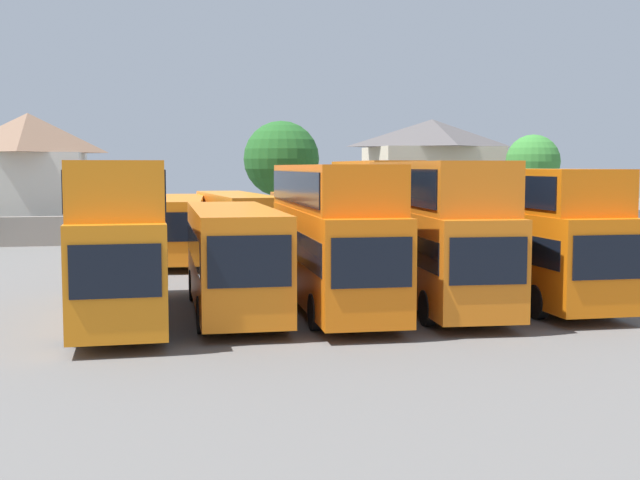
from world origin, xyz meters
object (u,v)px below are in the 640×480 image
bus_3 (331,228)px  house_terrace_left (29,174)px  bus_2 (233,254)px  bus_7 (236,222)px  bus_4 (435,225)px  bus_9 (374,203)px  bus_1 (119,231)px  bus_6 (178,225)px  tree_behind_wall (533,163)px  bus_5 (527,227)px  tree_left_of_lot (281,159)px  house_terrace_centre (432,174)px  bus_8 (303,222)px

bus_3 → house_terrace_left: size_ratio=1.38×
bus_2 → bus_7: bus_2 is taller
bus_4 → house_terrace_left: 36.91m
bus_7 → bus_9: bus_9 is taller
bus_1 → bus_2: bus_1 is taller
bus_6 → tree_behind_wall: 24.98m
bus_2 → bus_5: 10.62m
bus_1 → house_terrace_left: 33.37m
bus_4 → tree_left_of_lot: 28.35m
bus_2 → bus_5: size_ratio=0.93×
bus_3 → tree_behind_wall: tree_behind_wall is taller
house_terrace_centre → bus_7: bearing=-133.8°
bus_8 → bus_9: size_ratio=0.87×
bus_7 → tree_left_of_lot: (4.39, 12.50, 3.36)m
bus_8 → tree_left_of_lot: (0.92, 12.60, 3.39)m
tree_left_of_lot → bus_6: bearing=-120.8°
bus_4 → tree_left_of_lot: tree_left_of_lot is taller
bus_2 → bus_8: (5.24, 15.57, -0.06)m
house_terrace_left → bus_8: bearing=-46.7°
bus_3 → tree_left_of_lot: tree_left_of_lot is taller
house_terrace_left → house_terrace_centre: (29.22, 0.89, -0.03)m
bus_4 → bus_5: bus_4 is taller
tree_behind_wall → bus_4: bearing=-122.8°
bus_9 → tree_left_of_lot: 13.30m
bus_9 → tree_left_of_lot: size_ratio=1.48×
bus_5 → bus_1: bearing=-86.9°
bus_2 → bus_6: size_ratio=0.88×
bus_6 → bus_9: 10.38m
bus_8 → house_terrace_centre: (13.39, 17.71, 2.36)m
bus_1 → tree_behind_wall: bearing=131.9°
bus_1 → bus_2: bearing=92.4°
bus_2 → house_terrace_left: house_terrace_left is taller
bus_5 → bus_8: (-5.35, 15.15, -0.76)m
bus_9 → bus_5: bearing=7.9°
bus_3 → bus_9: (5.73, 15.11, 0.12)m
house_terrace_centre → bus_3: bearing=-114.9°
bus_2 → bus_3: 3.46m
bus_6 → bus_8: (6.48, -0.18, 0.05)m
bus_8 → tree_left_of_lot: 13.08m
bus_4 → house_terrace_left: bearing=-147.7°
house_terrace_left → bus_6: bearing=-60.7°
bus_4 → house_terrace_centre: 35.36m
bus_5 → bus_7: bearing=-149.4°
bus_6 → tree_left_of_lot: tree_left_of_lot is taller
bus_3 → house_terrace_left: (-13.95, 32.07, 1.56)m
bus_7 → house_terrace_centre: size_ratio=1.22×
bus_3 → bus_5: (7.23, 0.10, -0.07)m
bus_8 → tree_left_of_lot: bearing=178.9°
bus_5 → tree_left_of_lot: size_ratio=1.37×
bus_6 → tree_left_of_lot: bearing=153.8°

